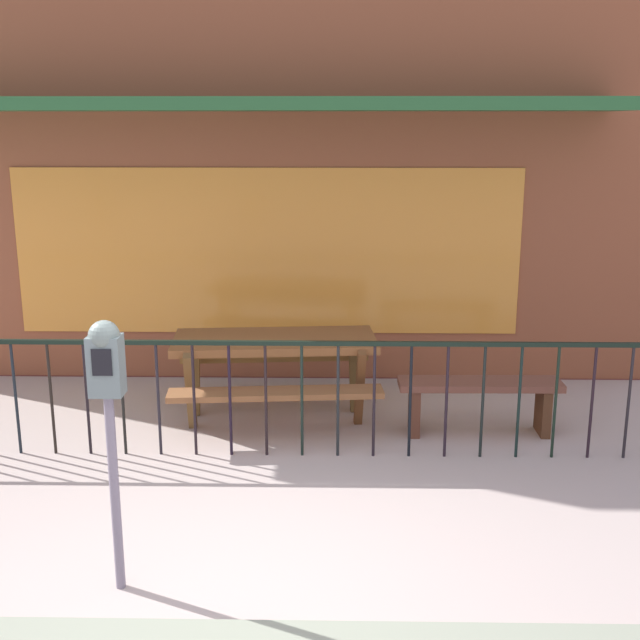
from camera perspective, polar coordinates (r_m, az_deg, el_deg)
ground at (r=4.88m, az=-7.72°, el=-19.03°), size 40.00×40.00×0.00m
pub_storefront at (r=8.33m, az=-3.78°, el=12.70°), size 7.93×1.38×4.93m
patio_fence_front at (r=6.40m, az=-5.21°, el=-4.11°), size 6.69×0.04×0.97m
picnic_table_left at (r=7.17m, az=-3.24°, el=-2.52°), size 1.91×1.51×0.79m
patio_bench at (r=7.06m, az=11.33°, el=-5.26°), size 1.40×0.34×0.48m
parking_meter_far at (r=4.54m, az=-14.96°, el=-4.56°), size 0.18×0.17×1.61m
curb_edge at (r=4.56m, az=-8.50°, el=-21.67°), size 11.10×0.20×0.11m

